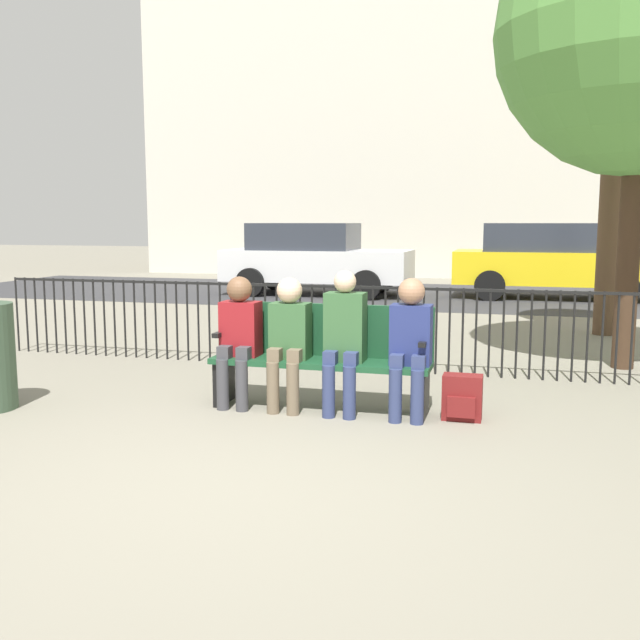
{
  "coord_description": "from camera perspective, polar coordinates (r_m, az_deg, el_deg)",
  "views": [
    {
      "loc": [
        1.63,
        -4.06,
        1.64
      ],
      "look_at": [
        0.0,
        1.84,
        0.8
      ],
      "focal_mm": 40.0,
      "sensor_mm": 36.0,
      "label": 1
    }
  ],
  "objects": [
    {
      "name": "seated_person_0",
      "position": [
        6.39,
        -6.52,
        -1.03
      ],
      "size": [
        0.34,
        0.39,
        1.17
      ],
      "color": "#3D3D42",
      "rests_on": "ground"
    },
    {
      "name": "ground_plane",
      "position": [
        4.67,
        -6.16,
        -12.79
      ],
      "size": [
        80.0,
        80.0,
        0.0
      ],
      "primitive_type": "plane",
      "color": "gray"
    },
    {
      "name": "fence_railing",
      "position": [
        7.91,
        3.27,
        -0.04
      ],
      "size": [
        9.01,
        0.03,
        0.95
      ],
      "color": "black",
      "rests_on": "ground"
    },
    {
      "name": "seated_person_1",
      "position": [
        6.23,
        -2.53,
        -1.23
      ],
      "size": [
        0.34,
        0.39,
        1.17
      ],
      "color": "brown",
      "rests_on": "ground"
    },
    {
      "name": "seated_person_2",
      "position": [
        6.1,
        1.93,
        -1.2
      ],
      "size": [
        0.34,
        0.39,
        1.24
      ],
      "color": "navy",
      "rests_on": "ground"
    },
    {
      "name": "street_surface",
      "position": [
        16.23,
        9.57,
        1.94
      ],
      "size": [
        24.0,
        6.0,
        0.01
      ],
      "color": "#333335",
      "rests_on": "ground"
    },
    {
      "name": "tree_0",
      "position": [
        11.32,
        22.6,
        16.1
      ],
      "size": [
        1.88,
        1.88,
        4.4
      ],
      "color": "brown",
      "rests_on": "ground"
    },
    {
      "name": "building_facade",
      "position": [
        24.99,
        12.08,
        22.85
      ],
      "size": [
        20.0,
        6.0,
        16.37
      ],
      "color": "beige",
      "rests_on": "ground"
    },
    {
      "name": "parked_car_0",
      "position": [
        16.21,
        17.89,
        4.64
      ],
      "size": [
        4.2,
        1.94,
        1.62
      ],
      "color": "yellow",
      "rests_on": "ground"
    },
    {
      "name": "backpack",
      "position": [
        6.1,
        11.31,
        -6.13
      ],
      "size": [
        0.33,
        0.23,
        0.38
      ],
      "color": "maroon",
      "rests_on": "ground"
    },
    {
      "name": "park_bench",
      "position": [
        6.31,
        0.2,
        -2.61
      ],
      "size": [
        1.94,
        0.45,
        0.92
      ],
      "color": "#194728",
      "rests_on": "ground"
    },
    {
      "name": "seated_person_3",
      "position": [
        5.99,
        7.22,
        -1.55
      ],
      "size": [
        0.34,
        0.39,
        1.18
      ],
      "color": "navy",
      "rests_on": "ground"
    },
    {
      "name": "parked_car_1",
      "position": [
        16.24,
        -0.5,
        5.02
      ],
      "size": [
        4.2,
        1.94,
        1.62
      ],
      "color": "silver",
      "rests_on": "ground"
    }
  ]
}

